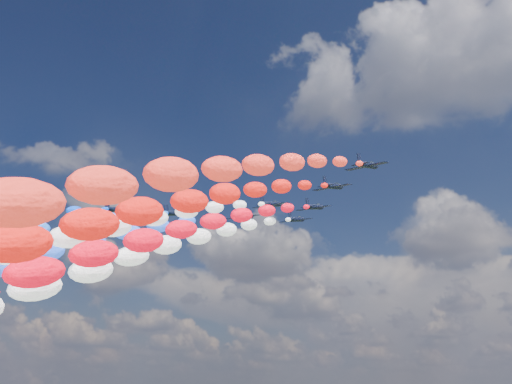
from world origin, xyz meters
The scene contains 14 objects.
jet_0 centered at (-30.40, -5.90, 94.96)m, with size 7.92×10.61×2.34m, color black, non-canonical shape.
jet_1 centered at (-20.87, 3.28, 94.96)m, with size 7.92×10.61×2.34m, color black, non-canonical shape.
jet_2 centered at (-8.61, 13.27, 94.96)m, with size 7.92×10.61×2.34m, color black, non-canonical shape.
trail_2 centered at (-8.61, -49.54, 70.20)m, with size 5.48×122.37×52.83m, color #2556FF, non-canonical shape.
jet_3 centered at (1.57, 7.97, 94.96)m, with size 7.92×10.61×2.34m, color black, non-canonical shape.
trail_3 centered at (1.57, -54.84, 70.20)m, with size 5.48×122.37×52.83m, color white, non-canonical shape.
jet_4 centered at (0.77, 22.12, 94.96)m, with size 7.92×10.61×2.34m, color black, non-canonical shape.
trail_4 centered at (0.77, -40.69, 70.20)m, with size 5.48×122.37×52.83m, color white, non-canonical shape.
jet_5 centered at (9.04, 14.78, 94.96)m, with size 7.92×10.61×2.34m, color black, non-canonical shape.
trail_5 centered at (9.04, -48.03, 70.20)m, with size 5.48×122.37×52.83m, color #FB0820, non-canonical shape.
jet_6 centered at (18.59, 3.16, 94.96)m, with size 7.92×10.61×2.34m, color black, non-canonical shape.
trail_6 centered at (18.59, -59.65, 70.20)m, with size 5.48×122.37×52.83m, color red, non-canonical shape.
jet_7 centered at (29.12, -5.07, 94.96)m, with size 7.92×10.61×2.34m, color black, non-canonical shape.
trail_7 centered at (29.12, -67.88, 70.20)m, with size 5.48×122.37×52.83m, color red, non-canonical shape.
Camera 1 is at (67.02, -111.70, 53.96)m, focal length 45.11 mm.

